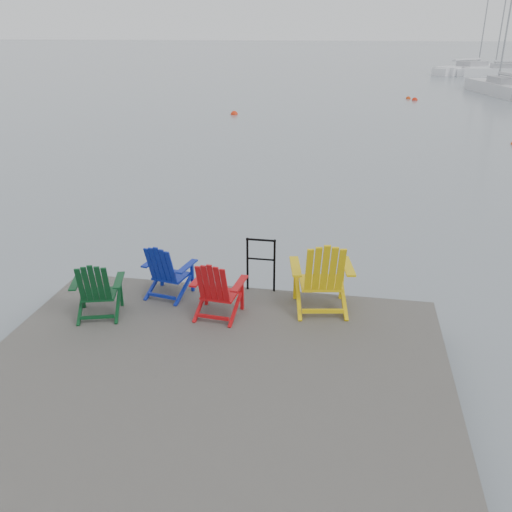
% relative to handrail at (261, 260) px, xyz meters
% --- Properties ---
extents(ground, '(400.00, 400.00, 0.00)m').
position_rel_handrail_xyz_m(ground, '(-0.25, -2.45, -1.04)').
color(ground, slate).
rests_on(ground, ground).
extents(dock, '(6.00, 5.00, 1.40)m').
position_rel_handrail_xyz_m(dock, '(-0.25, -2.45, -0.69)').
color(dock, '#2D2B28').
rests_on(dock, ground).
extents(handrail, '(0.48, 0.04, 0.90)m').
position_rel_handrail_xyz_m(handrail, '(0.00, 0.00, 0.00)').
color(handrail, black).
rests_on(handrail, dock).
extents(chair_green, '(0.85, 0.81, 0.92)m').
position_rel_handrail_xyz_m(chair_green, '(-2.22, -1.28, -0.08)').
color(chair_green, '#0A3819').
rests_on(chair_green, dock).
extents(chair_blue, '(0.82, 0.77, 0.91)m').
position_rel_handrail_xyz_m(chair_blue, '(-1.43, -0.47, -0.08)').
color(chair_blue, navy).
rests_on(chair_blue, dock).
extents(chair_red, '(0.78, 0.73, 0.93)m').
position_rel_handrail_xyz_m(chair_red, '(-0.49, -0.97, -0.07)').
color(chair_red, '#B40D10').
rests_on(chair_red, dock).
extents(chair_yellow, '(1.04, 0.98, 1.16)m').
position_rel_handrail_xyz_m(chair_yellow, '(1.01, -0.50, 0.04)').
color(chair_yellow, '#E3BB0C').
rests_on(chair_yellow, dock).
extents(sailboat_near, '(3.63, 8.13, 10.95)m').
position_rel_handrail_xyz_m(sailboat_near, '(11.44, 35.27, -0.69)').
color(sailboat_near, silver).
rests_on(sailboat_near, ground).
extents(sailboat_mid, '(8.85, 8.40, 13.21)m').
position_rel_handrail_xyz_m(sailboat_mid, '(13.12, 54.34, -0.69)').
color(sailboat_mid, white).
rests_on(sailboat_mid, ground).
extents(sailboat_far, '(6.66, 1.94, 9.36)m').
position_rel_handrail_xyz_m(sailboat_far, '(14.70, 50.97, -0.69)').
color(sailboat_far, white).
rests_on(sailboat_far, ground).
extents(buoy_b, '(0.41, 0.41, 0.41)m').
position_rel_handrail_xyz_m(buoy_b, '(-5.30, 22.14, -1.04)').
color(buoy_b, red).
rests_on(buoy_b, ground).
extents(buoy_c, '(0.33, 0.33, 0.33)m').
position_rel_handrail_xyz_m(buoy_c, '(4.76, 31.20, -1.04)').
color(buoy_c, '#C3390B').
rests_on(buoy_c, ground).
extents(buoy_d, '(0.39, 0.39, 0.39)m').
position_rel_handrail_xyz_m(buoy_d, '(5.12, 30.41, -1.04)').
color(buoy_d, red).
rests_on(buoy_d, ground).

